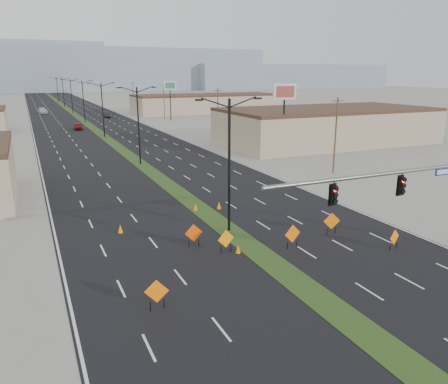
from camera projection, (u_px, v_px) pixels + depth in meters
name	position (u px, v px, depth m)	size (l,w,h in m)	color
ground	(325.00, 303.00, 23.05)	(600.00, 600.00, 0.00)	gray
road_surface	(83.00, 121.00, 110.95)	(25.00, 400.00, 0.02)	black
median_strip	(83.00, 121.00, 110.95)	(2.00, 400.00, 0.04)	#254217
building_se_near	(327.00, 127.00, 75.39)	(36.00, 18.00, 5.50)	tan
building_se_far	(207.00, 104.00, 134.18)	(44.00, 16.00, 5.00)	tan
mesa_center	(105.00, 70.00, 298.94)	(220.00, 50.00, 28.00)	#838FA3
mesa_east	(287.00, 77.00, 347.11)	(160.00, 50.00, 18.00)	#838FA3
signal_mast	(423.00, 189.00, 26.95)	(16.30, 0.60, 8.00)	slate
streetlight_0	(229.00, 162.00, 32.17)	(5.15, 0.24, 10.02)	black
streetlight_1	(138.00, 123.00, 56.78)	(5.15, 0.24, 10.02)	black
streetlight_2	(103.00, 108.00, 81.39)	(5.15, 0.24, 10.02)	black
streetlight_3	(83.00, 100.00, 106.00)	(5.15, 0.24, 10.02)	black
streetlight_4	(71.00, 95.00, 130.61)	(5.15, 0.24, 10.02)	black
streetlight_5	(63.00, 91.00, 155.22)	(5.15, 0.24, 10.02)	black
streetlight_6	(57.00, 89.00, 179.83)	(5.15, 0.24, 10.02)	black
utility_pole_0	(336.00, 135.00, 51.74)	(1.60, 0.20, 9.00)	#4C3823
utility_pole_1	(218.00, 112.00, 82.51)	(1.60, 0.20, 9.00)	#4C3823
utility_pole_2	(164.00, 101.00, 113.27)	(1.60, 0.20, 9.00)	#4C3823
utility_pole_3	(133.00, 95.00, 144.03)	(1.60, 0.20, 9.00)	#4C3823
car_left	(78.00, 126.00, 93.27)	(1.70, 4.22, 1.44)	maroon
car_mid	(107.00, 115.00, 118.32)	(1.52, 4.35, 1.43)	black
car_far	(43.00, 111.00, 130.17)	(2.32, 5.70, 1.65)	silver
construction_sign_0	(157.00, 292.00, 22.15)	(1.21, 0.38, 1.66)	orange
construction_sign_1	(194.00, 234.00, 30.23)	(1.26, 0.09, 1.68)	#E64904
construction_sign_2	(226.00, 240.00, 29.21)	(1.23, 0.21, 1.64)	orange
construction_sign_3	(293.00, 234.00, 29.98)	(1.29, 0.20, 1.73)	#FA6205
construction_sign_4	(394.00, 238.00, 29.82)	(1.05, 0.34, 1.44)	orange
construction_sign_5	(332.00, 222.00, 32.59)	(1.24, 0.38, 1.70)	orange
cone_0	(238.00, 249.00, 29.37)	(0.35, 0.35, 0.58)	orange
cone_1	(195.00, 207.00, 38.41)	(0.41, 0.41, 0.68)	orange
cone_2	(219.00, 205.00, 38.95)	(0.39, 0.39, 0.65)	orange
cone_3	(120.00, 229.00, 33.07)	(0.40, 0.40, 0.67)	orange
pole_sign_east_near	(285.00, 97.00, 62.26)	(3.35, 1.09, 10.30)	black
pole_sign_east_far	(170.00, 88.00, 109.73)	(3.20, 0.63, 9.75)	black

